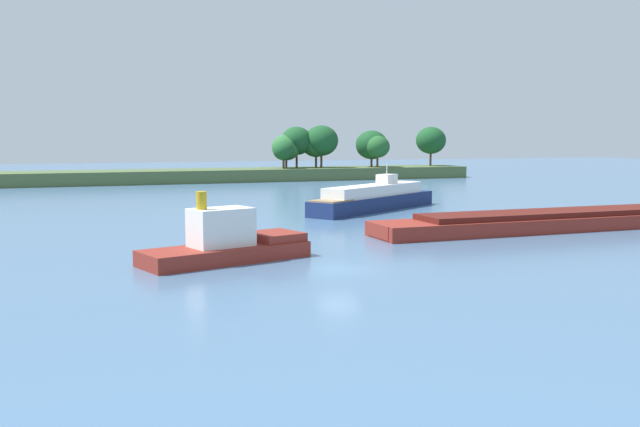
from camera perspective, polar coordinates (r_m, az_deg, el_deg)
ground_plane at (r=44.66m, az=1.49°, el=-4.61°), size 400.00×400.00×0.00m
treeline_island at (r=138.41m, az=-3.09°, el=4.22°), size 93.18×11.65×10.90m
cargo_barge at (r=68.89m, az=20.47°, el=-0.37°), size 39.63×5.53×5.87m
tugboat at (r=47.80m, az=-7.56°, el=-2.45°), size 12.26×7.17×4.88m
white_riverboat at (r=80.70m, az=4.50°, el=1.25°), size 20.26×15.16×5.49m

